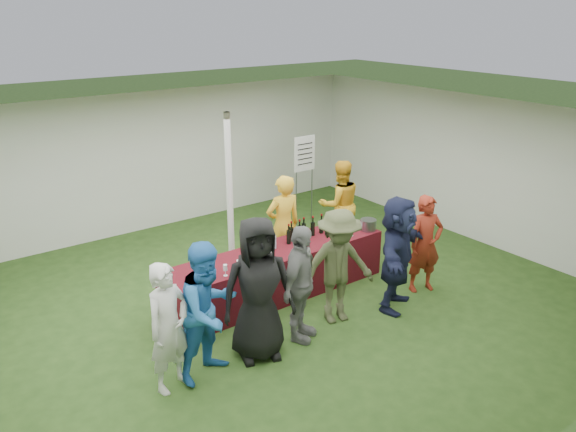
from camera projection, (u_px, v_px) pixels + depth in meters
ground at (246, 314)px, 8.13m from camera, size 60.00×60.00×0.00m
tent at (230, 198)px, 8.84m from camera, size 10.00×10.00×10.00m
serving_table at (277, 272)px, 8.54m from camera, size 3.60×0.80×0.75m
wine_bottles at (303, 231)px, 8.81m from camera, size 0.75×0.16×0.32m
wine_glasses at (260, 257)px, 7.90m from camera, size 2.79×0.14×0.16m
water_bottle at (274, 242)px, 8.44m from camera, size 0.07×0.07×0.23m
bar_towel at (349, 226)px, 9.28m from camera, size 0.25×0.18×0.03m
dump_bucket at (368, 225)px, 9.14m from camera, size 0.26×0.26×0.18m
wine_list_sign at (304, 160)px, 11.12m from camera, size 0.50×0.03×1.80m
staff_pourer at (283, 225)px, 9.11m from camera, size 0.66×0.47×1.69m
staff_back at (340, 204)px, 10.16m from camera, size 0.95×0.84×1.63m
customer_0 at (169, 328)px, 6.31m from camera, size 0.66×0.53×1.58m
customer_1 at (209, 310)px, 6.53m from camera, size 0.97×0.84×1.71m
customer_2 at (258, 289)px, 6.86m from camera, size 1.05×0.85×1.86m
customer_3 at (300, 284)px, 7.26m from camera, size 1.01×0.83×1.61m
customer_4 at (338, 267)px, 7.69m from camera, size 1.19×0.86×1.66m
customer_5 at (397, 253)px, 8.03m from camera, size 1.63×1.23×1.72m
customer_6 at (425, 244)px, 8.57m from camera, size 0.65×0.52×1.54m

